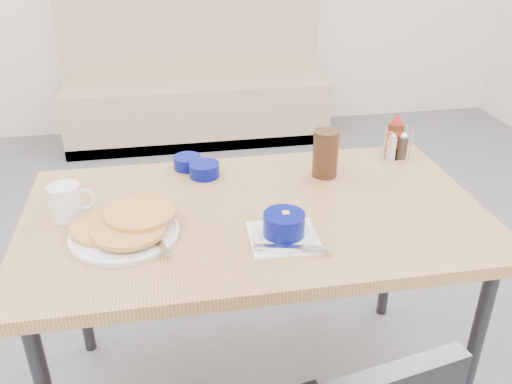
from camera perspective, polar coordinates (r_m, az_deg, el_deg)
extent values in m
cube|color=tan|center=(4.12, -6.15, 8.54)|extent=(1.90, 0.55, 0.45)
cube|color=tan|center=(4.20, -6.75, 15.90)|extent=(1.90, 0.12, 1.00)
cube|color=#2D2D33|center=(4.19, -6.02, 6.15)|extent=(1.90, 0.55, 0.08)
cube|color=tan|center=(1.67, -0.07, -2.55)|extent=(1.40, 0.80, 0.04)
cylinder|color=#2D2D33|center=(1.86, 21.81, -15.80)|extent=(0.04, 0.04, 0.72)
cylinder|color=#2D2D33|center=(2.16, -18.27, -8.35)|extent=(0.04, 0.04, 0.72)
cylinder|color=#2D2D33|center=(2.29, 13.98, -5.27)|extent=(0.04, 0.04, 0.72)
cylinder|color=white|center=(1.57, -13.69, -4.27)|extent=(0.31, 0.31, 0.02)
cylinder|color=#EDA959|center=(1.59, -15.50, -3.47)|extent=(0.20, 0.20, 0.01)
cylinder|color=#EDA959|center=(1.54, -13.20, -3.88)|extent=(0.20, 0.20, 0.01)
cylinder|color=#EDA959|center=(1.58, -12.06, -2.14)|extent=(0.20, 0.20, 0.01)
cube|color=silver|center=(1.49, -10.21, -5.24)|extent=(0.06, 0.14, 0.01)
cylinder|color=white|center=(1.69, -19.43, -1.00)|extent=(0.09, 0.09, 0.11)
cylinder|color=black|center=(1.67, -19.68, 0.41)|extent=(0.08, 0.08, 0.00)
torus|color=white|center=(1.68, -17.73, -0.79)|extent=(0.08, 0.02, 0.08)
cube|color=white|center=(1.52, 2.93, -4.80)|extent=(0.20, 0.20, 0.00)
cylinder|color=white|center=(1.52, 2.94, -4.56)|extent=(0.18, 0.18, 0.01)
cylinder|color=#040C6F|center=(1.50, 2.97, -3.37)|extent=(0.12, 0.12, 0.06)
cylinder|color=white|center=(1.49, 2.99, -2.54)|extent=(0.10, 0.10, 0.01)
cube|color=#F4DB60|center=(1.49, 3.15, -2.28)|extent=(0.02, 0.02, 0.01)
cube|color=silver|center=(1.46, 3.90, -5.83)|extent=(0.21, 0.07, 0.01)
cylinder|color=#040C6F|center=(1.86, -5.46, 2.34)|extent=(0.10, 0.10, 0.05)
cylinder|color=#040C6F|center=(1.93, -7.22, 3.12)|extent=(0.10, 0.10, 0.04)
cylinder|color=#3A1F12|center=(1.85, 7.32, 4.04)|extent=(0.09, 0.09, 0.16)
cube|color=silver|center=(2.07, 14.50, 3.52)|extent=(0.10, 0.06, 0.00)
cylinder|color=silver|center=(2.01, 13.92, 4.70)|extent=(0.01, 0.01, 0.11)
cylinder|color=silver|center=(2.05, 15.98, 4.87)|extent=(0.01, 0.01, 0.11)
cylinder|color=silver|center=(2.04, 13.41, 5.15)|extent=(0.01, 0.01, 0.11)
cylinder|color=silver|center=(2.08, 15.45, 5.31)|extent=(0.01, 0.01, 0.11)
cylinder|color=silver|center=(2.04, 14.07, 4.50)|extent=(0.03, 0.03, 0.08)
cylinder|color=#3F3326|center=(2.06, 15.20, 4.60)|extent=(0.03, 0.03, 0.08)
cylinder|color=#47230F|center=(2.09, 14.39, 5.50)|extent=(0.06, 0.06, 0.12)
cylinder|color=orange|center=(2.09, 14.40, 5.55)|extent=(0.06, 0.06, 0.07)
cone|color=red|center=(2.06, 14.64, 7.49)|extent=(0.04, 0.04, 0.04)
cube|color=#DF4A6D|center=(1.59, -16.34, -4.63)|extent=(0.05, 0.05, 0.00)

